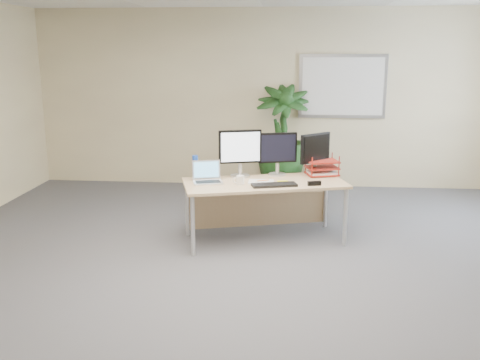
# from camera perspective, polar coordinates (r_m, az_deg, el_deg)

# --- Properties ---
(floor) EXTENTS (8.00, 8.00, 0.00)m
(floor) POSITION_cam_1_polar(r_m,az_deg,el_deg) (4.73, -0.11, -12.38)
(floor) COLOR #48484D
(floor) RESTS_ON ground
(back_wall) EXTENTS (7.00, 0.04, 2.70)m
(back_wall) POSITION_cam_1_polar(r_m,az_deg,el_deg) (8.27, 2.41, 8.63)
(back_wall) COLOR #C0AE88
(back_wall) RESTS_ON floor
(whiteboard) EXTENTS (1.30, 0.04, 0.95)m
(whiteboard) POSITION_cam_1_polar(r_m,az_deg,el_deg) (8.26, 10.88, 9.78)
(whiteboard) COLOR #A7A7AC
(whiteboard) RESTS_ON back_wall
(desk) EXTENTS (1.89, 1.18, 0.67)m
(desk) POSITION_cam_1_polar(r_m,az_deg,el_deg) (5.99, 2.41, -1.28)
(desk) COLOR tan
(desk) RESTS_ON floor
(floor_plant) EXTENTS (0.87, 0.87, 1.50)m
(floor_plant) POSITION_cam_1_polar(r_m,az_deg,el_deg) (8.04, 4.43, 4.15)
(floor_plant) COLOR #163513
(floor_plant) RESTS_ON floor
(monitor_left) EXTENTS (0.48, 0.22, 0.54)m
(monitor_left) POSITION_cam_1_polar(r_m,az_deg,el_deg) (6.02, 0.01, 3.18)
(monitor_left) COLOR silver
(monitor_left) RESTS_ON desk
(monitor_right) EXTENTS (0.44, 0.20, 0.49)m
(monitor_right) POSITION_cam_1_polar(r_m,az_deg,el_deg) (6.12, 4.04, 3.09)
(monitor_right) COLOR silver
(monitor_right) RESTS_ON desk
(monitor_dark) EXTENTS (0.35, 0.32, 0.48)m
(monitor_dark) POSITION_cam_1_polar(r_m,az_deg,el_deg) (6.19, 8.04, 3.06)
(monitor_dark) COLOR silver
(monitor_dark) RESTS_ON desk
(laptop) EXTENTS (0.37, 0.35, 0.22)m
(laptop) POSITION_cam_1_polar(r_m,az_deg,el_deg) (5.86, -3.52, 0.37)
(laptop) COLOR silver
(laptop) RESTS_ON desk
(keyboard) EXTENTS (0.50, 0.28, 0.03)m
(keyboard) POSITION_cam_1_polar(r_m,az_deg,el_deg) (5.68, 3.67, -0.52)
(keyboard) COLOR black
(keyboard) RESTS_ON desk
(coffee_mug) EXTENTS (0.12, 0.08, 0.10)m
(coffee_mug) POSITION_cam_1_polar(r_m,az_deg,el_deg) (5.73, -0.03, -0.01)
(coffee_mug) COLOR silver
(coffee_mug) RESTS_ON desk
(spiral_notebook) EXTENTS (0.28, 0.21, 0.01)m
(spiral_notebook) POSITION_cam_1_polar(r_m,az_deg,el_deg) (5.83, 2.25, -0.20)
(spiral_notebook) COLOR silver
(spiral_notebook) RESTS_ON desk
(orange_pen) EXTENTS (0.13, 0.07, 0.01)m
(orange_pen) POSITION_cam_1_polar(r_m,az_deg,el_deg) (5.85, 2.46, -0.05)
(orange_pen) COLOR orange
(orange_pen) RESTS_ON spiral_notebook
(yellow_highlighter) EXTENTS (0.12, 0.05, 0.02)m
(yellow_highlighter) POSITION_cam_1_polar(r_m,az_deg,el_deg) (5.87, 4.54, -0.11)
(yellow_highlighter) COLOR #FEFF1A
(yellow_highlighter) RESTS_ON desk
(water_bottle) EXTENTS (0.07, 0.07, 0.27)m
(water_bottle) POSITION_cam_1_polar(r_m,az_deg,el_deg) (5.99, -4.79, 1.33)
(water_bottle) COLOR white
(water_bottle) RESTS_ON desk
(letter_tray) EXTENTS (0.41, 0.35, 0.16)m
(letter_tray) POSITION_cam_1_polar(r_m,az_deg,el_deg) (6.22, 8.74, 1.19)
(letter_tray) COLOR maroon
(letter_tray) RESTS_ON desk
(stapler) EXTENTS (0.15, 0.08, 0.05)m
(stapler) POSITION_cam_1_polar(r_m,az_deg,el_deg) (5.75, 7.93, -0.35)
(stapler) COLOR black
(stapler) RESTS_ON desk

